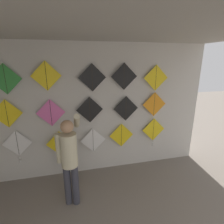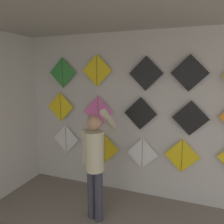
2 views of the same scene
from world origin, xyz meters
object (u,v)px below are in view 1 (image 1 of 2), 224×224
object	(u,v)px
shopkeeper	(69,156)
kite_3	(121,135)
kite_2	(93,140)
kite_13	(124,76)
kite_11	(46,76)
kite_7	(90,110)
kite_5	(7,114)
kite_12	(92,78)
kite_8	(126,108)
kite_14	(156,78)
kite_1	(60,145)
kite_4	(153,131)
kite_10	(5,79)
kite_0	(18,145)
kite_6	(51,113)
kite_9	(154,104)

from	to	relation	value
shopkeeper	kite_3	distance (m)	1.42
kite_2	kite_13	size ratio (longest dim) A/B	1.00
kite_11	kite_7	bearing A→B (deg)	0.00
kite_5	kite_12	size ratio (longest dim) A/B	1.00
kite_8	kite_14	xyz separation A→B (m)	(0.66, 0.00, 0.64)
kite_2	kite_14	distance (m)	1.92
kite_1	kite_14	distance (m)	2.49
kite_4	kite_10	size ratio (longest dim) A/B	1.25
kite_0	kite_4	distance (m)	2.93
shopkeeper	kite_13	distance (m)	1.87
kite_0	kite_2	size ratio (longest dim) A/B	1.25
kite_1	kite_6	distance (m)	0.71
kite_1	kite_12	size ratio (longest dim) A/B	1.25
kite_2	kite_3	bearing A→B (deg)	0.00
kite_2	kite_12	world-z (taller)	kite_12
kite_0	kite_10	xyz separation A→B (m)	(-0.02, 0.00, 1.28)
kite_5	kite_14	size ratio (longest dim) A/B	1.00
kite_9	kite_2	bearing A→B (deg)	180.00
kite_3	kite_8	size ratio (longest dim) A/B	1.00
kite_4	kite_5	distance (m)	3.09
kite_9	kite_10	xyz separation A→B (m)	(-2.92, 0.00, 0.63)
kite_6	kite_13	xyz separation A→B (m)	(1.50, 0.00, 0.68)
kite_1	kite_12	distance (m)	1.55
kite_13	kite_4	bearing A→B (deg)	-0.05
kite_2	kite_9	world-z (taller)	kite_9
kite_1	kite_6	bearing A→B (deg)	179.65
kite_1	kite_9	bearing A→B (deg)	0.02
kite_0	kite_9	world-z (taller)	kite_9
kite_2	kite_14	world-z (taller)	kite_14
kite_4	kite_12	xyz separation A→B (m)	(-1.40, 0.00, 1.26)
kite_3	kite_8	distance (m)	0.63
kite_14	kite_7	bearing A→B (deg)	180.00
kite_5	kite_7	distance (m)	1.55
shopkeeper	kite_10	bearing A→B (deg)	156.20
kite_0	kite_12	bearing A→B (deg)	0.03
kite_10	kite_13	xyz separation A→B (m)	(2.20, 0.00, -0.00)
kite_3	kite_5	world-z (taller)	kite_5
kite_1	kite_4	xyz separation A→B (m)	(2.13, 0.00, 0.11)
kite_3	kite_14	world-z (taller)	kite_14
kite_12	kite_14	size ratio (longest dim) A/B	1.00
kite_1	kite_12	xyz separation A→B (m)	(0.73, 0.00, 1.37)
shopkeeper	kite_5	xyz separation A→B (m)	(-1.10, 0.84, 0.55)
kite_5	kite_8	world-z (taller)	kite_5
kite_0	kite_6	distance (m)	0.92
kite_9	kite_10	bearing A→B (deg)	180.00
kite_3	kite_6	xyz separation A→B (m)	(-1.46, 0.00, 0.63)
kite_4	kite_9	bearing A→B (deg)	178.45
kite_8	kite_12	bearing A→B (deg)	180.00
kite_1	kite_5	distance (m)	1.16
shopkeeper	kite_0	world-z (taller)	shopkeeper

